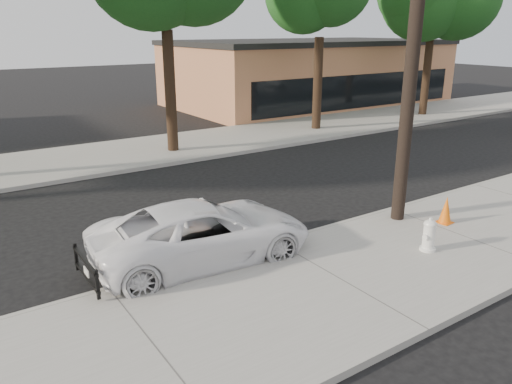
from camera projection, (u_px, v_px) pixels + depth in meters
The scene contains 9 objects.
ground at pixel (229, 220), 13.53m from camera, with size 120.00×120.00×0.00m, color black.
near_sidewalk at pixel (338, 281), 10.13m from camera, with size 90.00×4.40×0.15m, color gray.
far_sidewalk at pixel (121, 155), 20.20m from camera, with size 90.00×5.00×0.15m, color gray.
curb_near at pixel (275, 244), 11.86m from camera, with size 90.00×0.12×0.16m, color #9E9B93.
building_main at pixel (309, 73), 34.00m from camera, with size 18.00×10.00×4.00m, color #B9714D.
utility_pole at pixel (414, 40), 11.85m from camera, with size 1.40×0.34×9.00m.
police_cruiser at pixel (203, 232), 10.98m from camera, with size 2.26×4.90×1.36m, color white.
fire_hydrant at pixel (429, 236), 11.24m from camera, with size 0.39×0.36×0.74m.
traffic_cone at pixel (446, 210), 12.85m from camera, with size 0.39×0.39×0.71m.
Camera 1 is at (-6.45, -10.87, 4.97)m, focal length 35.00 mm.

